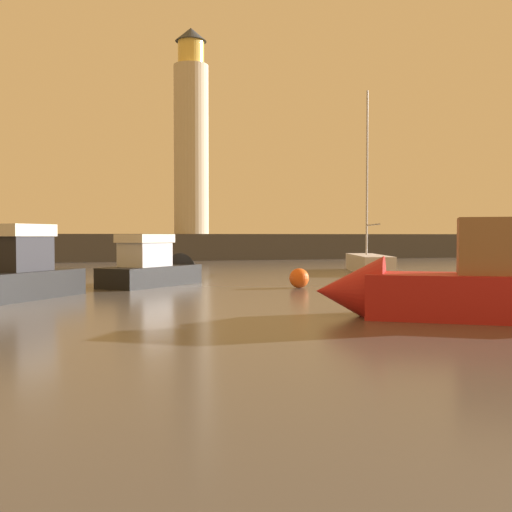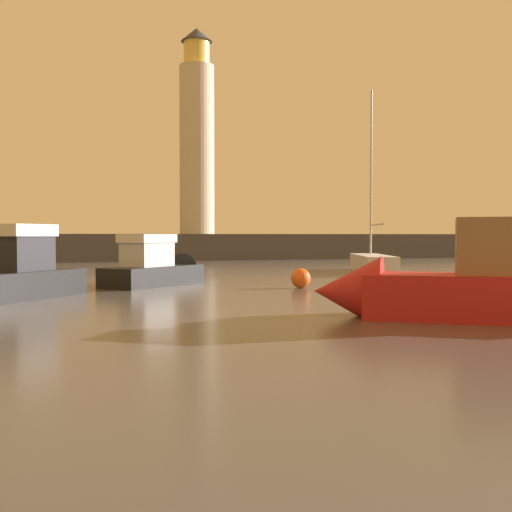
{
  "view_description": "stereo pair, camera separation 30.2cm",
  "coord_description": "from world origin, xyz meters",
  "px_view_note": "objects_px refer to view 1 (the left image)",
  "views": [
    {
      "loc": [
        -5.47,
        -1.58,
        2.16
      ],
      "look_at": [
        1.32,
        18.71,
        1.47
      ],
      "focal_mm": 44.14,
      "sensor_mm": 36.0,
      "label": 1
    },
    {
      "loc": [
        -5.19,
        -1.68,
        2.16
      ],
      "look_at": [
        1.32,
        18.71,
        1.47
      ],
      "focal_mm": 44.14,
      "sensor_mm": 36.0,
      "label": 2
    }
  ],
  "objects_px": {
    "sailboat_moored": "(369,262)",
    "motorboat_4": "(456,286)",
    "mooring_buoy": "(299,278)",
    "lighthouse": "(191,137)",
    "motorboat_0": "(163,269)",
    "motorboat_3": "(0,278)"
  },
  "relations": [
    {
      "from": "lighthouse",
      "to": "sailboat_moored",
      "type": "height_order",
      "value": "lighthouse"
    },
    {
      "from": "motorboat_3",
      "to": "motorboat_0",
      "type": "bearing_deg",
      "value": 41.64
    },
    {
      "from": "sailboat_moored",
      "to": "motorboat_3",
      "type": "bearing_deg",
      "value": -150.54
    },
    {
      "from": "motorboat_3",
      "to": "sailboat_moored",
      "type": "xyz_separation_m",
      "value": [
        19.58,
        11.06,
        -0.21
      ]
    },
    {
      "from": "motorboat_0",
      "to": "motorboat_3",
      "type": "xyz_separation_m",
      "value": [
        -6.35,
        -5.64,
        0.08
      ]
    },
    {
      "from": "motorboat_0",
      "to": "motorboat_4",
      "type": "distance_m",
      "value": 14.9
    },
    {
      "from": "sailboat_moored",
      "to": "mooring_buoy",
      "type": "distance_m",
      "value": 12.3
    },
    {
      "from": "lighthouse",
      "to": "motorboat_3",
      "type": "bearing_deg",
      "value": -112.44
    },
    {
      "from": "motorboat_0",
      "to": "motorboat_3",
      "type": "distance_m",
      "value": 8.49
    },
    {
      "from": "motorboat_4",
      "to": "mooring_buoy",
      "type": "relative_size",
      "value": 9.13
    },
    {
      "from": "motorboat_3",
      "to": "mooring_buoy",
      "type": "bearing_deg",
      "value": 9.56
    },
    {
      "from": "motorboat_3",
      "to": "mooring_buoy",
      "type": "xyz_separation_m",
      "value": [
        11.36,
        1.91,
        -0.38
      ]
    },
    {
      "from": "motorboat_4",
      "to": "mooring_buoy",
      "type": "distance_m",
      "value": 10.25
    },
    {
      "from": "motorboat_4",
      "to": "mooring_buoy",
      "type": "height_order",
      "value": "motorboat_4"
    },
    {
      "from": "motorboat_3",
      "to": "motorboat_4",
      "type": "distance_m",
      "value": 14.21
    },
    {
      "from": "lighthouse",
      "to": "mooring_buoy",
      "type": "bearing_deg",
      "value": -94.74
    },
    {
      "from": "motorboat_3",
      "to": "sailboat_moored",
      "type": "relative_size",
      "value": 0.58
    },
    {
      "from": "sailboat_moored",
      "to": "motorboat_4",
      "type": "bearing_deg",
      "value": -112.6
    },
    {
      "from": "motorboat_4",
      "to": "mooring_buoy",
      "type": "xyz_separation_m",
      "value": [
        -0.16,
        10.24,
        -0.44
      ]
    },
    {
      "from": "motorboat_4",
      "to": "motorboat_0",
      "type": "bearing_deg",
      "value": 110.3
    },
    {
      "from": "sailboat_moored",
      "to": "motorboat_0",
      "type": "bearing_deg",
      "value": -157.74
    },
    {
      "from": "motorboat_3",
      "to": "sailboat_moored",
      "type": "bearing_deg",
      "value": 29.46
    }
  ]
}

